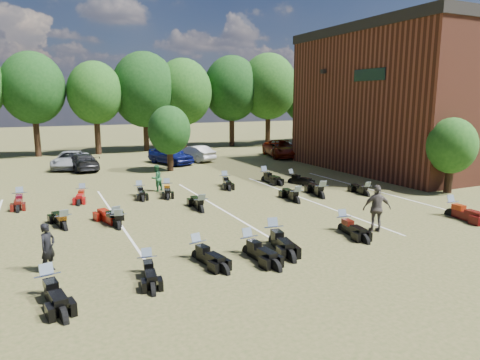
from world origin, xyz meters
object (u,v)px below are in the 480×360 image
person_grey (377,208)px  motorcycle_7 (116,227)px  motorcycle_3 (249,254)px  motorcycle_0 (148,274)px  motorcycle_14 (21,204)px  person_green (157,178)px  person_black (48,247)px  car_4 (171,155)px

person_grey → motorcycle_7: size_ratio=0.84×
motorcycle_3 → motorcycle_7: motorcycle_7 is taller
motorcycle_0 → motorcycle_14: size_ratio=0.89×
person_grey → motorcycle_7: person_grey is taller
person_green → person_black: bearing=29.3°
person_green → motorcycle_0: size_ratio=0.79×
person_black → motorcycle_0: (2.77, -1.54, -0.78)m
person_grey → motorcycle_14: size_ratio=0.87×
person_grey → motorcycle_14: person_grey is taller
motorcycle_3 → motorcycle_14: motorcycle_3 is taller
person_black → person_green: person_green is taller
person_black → motorcycle_3: 6.58m
motorcycle_3 → motorcycle_14: size_ratio=1.02×
car_4 → motorcycle_7: 18.28m
motorcycle_3 → person_grey: bearing=-4.1°
motorcycle_0 → motorcycle_7: (-0.07, 5.58, 0.00)m
person_green → motorcycle_14: size_ratio=0.70×
person_green → motorcycle_14: person_green is taller
motorcycle_0 → motorcycle_14: motorcycle_14 is taller
motorcycle_3 → motorcycle_7: size_ratio=0.98×
motorcycle_7 → car_4: bearing=-127.7°
person_black → person_green: 12.11m
motorcycle_3 → person_black: bearing=163.1°
person_green → person_grey: size_ratio=0.80×
car_4 → motorcycle_0: car_4 is taller
person_black → motorcycle_0: size_ratio=0.78×
person_green → motorcycle_0: (-3.37, -11.99, -0.79)m
motorcycle_7 → motorcycle_14: bearing=-72.6°
person_black → motorcycle_0: bearing=-75.4°
person_green → car_4: bearing=-140.6°
car_4 → person_black: (-9.98, -20.78, -0.02)m
car_4 → motorcycle_0: 23.47m
person_black → motorcycle_7: 4.91m
person_grey → motorcycle_3: size_ratio=0.86×
car_4 → person_green: size_ratio=2.97×
person_green → person_grey: person_grey is taller
motorcycle_7 → person_black: bearing=42.1°
car_4 → motorcycle_0: (-7.21, -22.33, -0.80)m
person_grey → motorcycle_3: bearing=23.7°
person_grey → motorcycle_14: bearing=-17.8°
car_4 → person_green: (-3.84, -10.34, -0.01)m
person_green → motorcycle_7: 7.32m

